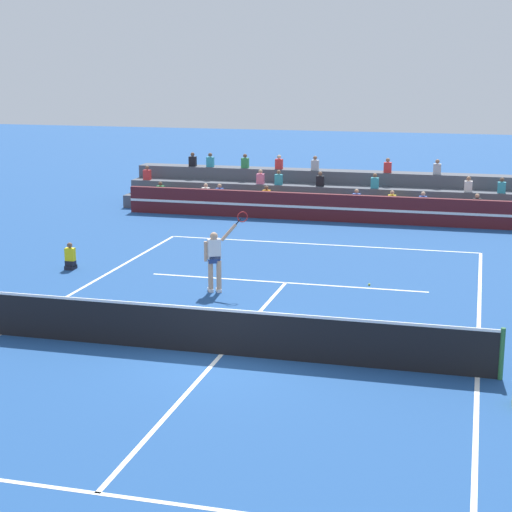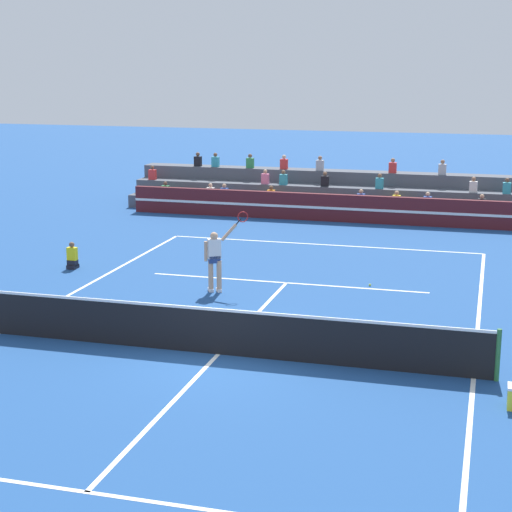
% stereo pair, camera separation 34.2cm
% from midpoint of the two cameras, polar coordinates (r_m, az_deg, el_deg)
% --- Properties ---
extents(ground_plane, '(120.00, 120.00, 0.00)m').
position_cam_midpoint_polar(ground_plane, '(19.07, -2.83, -6.57)').
color(ground_plane, navy).
extents(court_lines, '(11.10, 23.90, 0.01)m').
position_cam_midpoint_polar(court_lines, '(19.07, -2.83, -6.56)').
color(court_lines, white).
rests_on(court_lines, ground).
extents(tennis_net, '(12.00, 0.10, 1.10)m').
position_cam_midpoint_polar(tennis_net, '(18.90, -2.85, -5.02)').
color(tennis_net, '#2D6B38').
rests_on(tennis_net, ground).
extents(sponsor_banner_wall, '(18.00, 0.26, 1.10)m').
position_cam_midpoint_polar(sponsor_banner_wall, '(34.45, 5.39, 3.20)').
color(sponsor_banner_wall, '#51191E').
rests_on(sponsor_banner_wall, ground).
extents(bleacher_stand, '(19.52, 2.85, 2.28)m').
position_cam_midpoint_polar(bleacher_stand, '(36.91, 6.02, 4.00)').
color(bleacher_stand, '#4C515B').
rests_on(bleacher_stand, ground).
extents(ball_kid_courtside, '(0.30, 0.36, 0.84)m').
position_cam_midpoint_polar(ball_kid_courtside, '(27.20, -12.63, -0.18)').
color(ball_kid_courtside, black).
rests_on(ball_kid_courtside, ground).
extents(tennis_player, '(1.15, 0.73, 2.32)m').
position_cam_midpoint_polar(tennis_player, '(23.83, -3.14, -0.12)').
color(tennis_player, tan).
rests_on(tennis_player, ground).
extents(tennis_ball, '(0.07, 0.07, 0.07)m').
position_cam_midpoint_polar(tennis_ball, '(24.87, 7.17, -1.90)').
color(tennis_ball, '#C6DB33').
rests_on(tennis_ball, ground).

